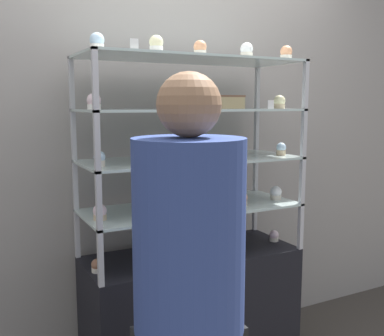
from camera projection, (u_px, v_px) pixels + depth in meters
back_wall at (163, 136)px, 2.64m from camera, size 8.00×0.05×2.60m
display_base at (192, 314)px, 2.45m from camera, size 1.14×0.45×0.70m
display_riser_lower at (192, 209)px, 2.37m from camera, size 1.14×0.45×0.26m
display_riser_middle at (192, 161)px, 2.33m from camera, size 1.14×0.45×0.26m
display_riser_upper at (192, 112)px, 2.30m from camera, size 1.14×0.45×0.26m
display_riser_top at (192, 61)px, 2.26m from camera, size 1.14×0.45×0.26m
layer_cake_centerpiece at (198, 240)px, 2.46m from camera, size 0.20×0.20×0.10m
sheet_cake_frosted at (220, 102)px, 2.39m from camera, size 0.23×0.14×0.07m
cupcake_0 at (97, 266)px, 2.13m from camera, size 0.05×0.05×0.06m
cupcake_1 at (172, 259)px, 2.23m from camera, size 0.05×0.05×0.06m
cupcake_2 at (274, 236)px, 2.61m from camera, size 0.05×0.05×0.06m
price_tag_0 at (173, 268)px, 2.12m from camera, size 0.04×0.00×0.04m
cupcake_3 at (100, 213)px, 2.08m from camera, size 0.06×0.06×0.08m
cupcake_4 at (150, 207)px, 2.20m from camera, size 0.06×0.06×0.08m
cupcake_5 at (197, 202)px, 2.30m from camera, size 0.06×0.06×0.08m
cupcake_6 at (242, 199)px, 2.38m from camera, size 0.06×0.06×0.08m
cupcake_7 at (276, 193)px, 2.54m from camera, size 0.06×0.06×0.08m
price_tag_1 at (190, 213)px, 2.13m from camera, size 0.04×0.00×0.04m
cupcake_8 at (99, 159)px, 2.02m from camera, size 0.05×0.05×0.07m
cupcake_9 at (166, 154)px, 2.20m from camera, size 0.05×0.05×0.07m
cupcake_10 at (225, 151)px, 2.35m from camera, size 0.05×0.05×0.07m
cupcake_11 at (281, 149)px, 2.47m from camera, size 0.05×0.05×0.07m
price_tag_2 at (191, 160)px, 2.10m from camera, size 0.04×0.00×0.04m
cupcake_12 at (94, 102)px, 2.01m from camera, size 0.06×0.06×0.07m
cupcake_13 at (165, 102)px, 2.17m from camera, size 0.06×0.06×0.07m
cupcake_14 at (279, 102)px, 2.45m from camera, size 0.06×0.06×0.07m
price_tag_3 at (271, 104)px, 2.27m from camera, size 0.04×0.00×0.04m
cupcake_15 at (97, 42)px, 1.96m from camera, size 0.06×0.06×0.08m
cupcake_16 at (156, 44)px, 2.04m from camera, size 0.06×0.06×0.08m
cupcake_17 at (200, 49)px, 2.20m from camera, size 0.06×0.06×0.08m
cupcake_18 at (247, 51)px, 2.28m from camera, size 0.06×0.06×0.08m
cupcake_19 at (286, 53)px, 2.40m from camera, size 0.06×0.06×0.08m
price_tag_4 at (134, 44)px, 1.90m from camera, size 0.04×0.00×0.04m
customer_figure at (189, 296)px, 1.50m from camera, size 0.37×0.37×1.59m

